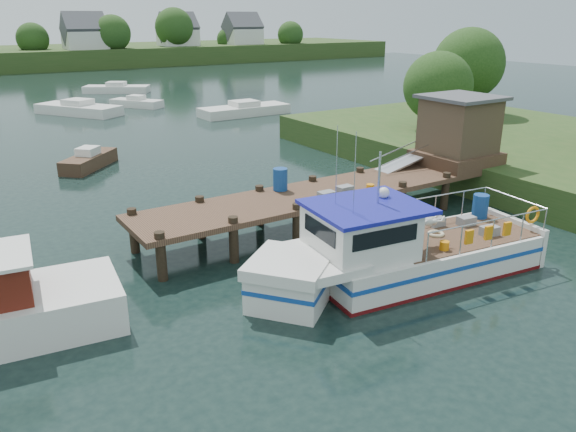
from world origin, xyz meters
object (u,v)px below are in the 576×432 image
dock (417,153)px  moored_d (79,109)px  moored_rowboat (89,160)px  moored_far (117,89)px  moored_b (137,103)px  lobster_boat (393,253)px  moored_c (244,110)px

dock → moored_d: dock is taller
moored_rowboat → moored_far: 32.34m
moored_b → moored_d: moored_d is taller
lobster_boat → moored_far: 49.95m
dock → moored_d: 32.82m
moored_far → moored_d: moored_d is taller
moored_rowboat → moored_d: bearing=62.1°
dock → moored_far: (0.39, 44.37, -1.82)m
moored_rowboat → moored_d: size_ratio=0.49×
dock → moored_rowboat: size_ratio=4.45×
moored_b → moored_c: 10.89m
lobster_boat → moored_far: bearing=89.4°
moored_d → moored_b: bearing=10.8°
lobster_boat → moored_c: bearing=76.4°
moored_rowboat → moored_far: (10.72, 30.51, 0.00)m
moored_d → dock: bearing=-81.4°
dock → lobster_boat: lobster_boat is taller
moored_b → moored_d: 5.52m
dock → moored_rowboat: 17.39m
dock → moored_b: size_ratio=3.44×
lobster_boat → moored_c: lobster_boat is taller
lobster_boat → moored_c: 31.49m
moored_c → moored_d: size_ratio=0.99×
lobster_boat → moored_c: size_ratio=1.36×
dock → moored_d: bearing=101.4°
moored_rowboat → moored_far: moored_far is taller
moored_b → moored_rowboat: bearing=-95.3°
moored_far → moored_b: size_ratio=1.43×
lobster_boat → moored_d: 37.28m
dock → moored_b: dock is taller
moored_far → dock: bearing=-73.2°
lobster_boat → moored_c: (10.96, 29.52, -0.45)m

